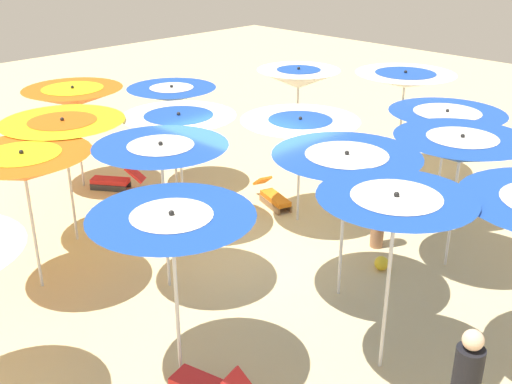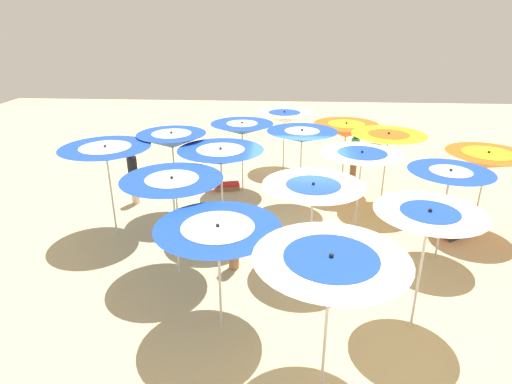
{
  "view_description": "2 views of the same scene",
  "coord_description": "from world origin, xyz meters",
  "px_view_note": "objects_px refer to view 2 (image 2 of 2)",
  "views": [
    {
      "loc": [
        7.17,
        -7.04,
        5.51
      ],
      "look_at": [
        -0.51,
        0.64,
        0.81
      ],
      "focal_mm": 43.78,
      "sensor_mm": 36.0,
      "label": 1
    },
    {
      "loc": [
        0.44,
        10.47,
        5.59
      ],
      "look_at": [
        1.11,
        0.06,
        1.26
      ],
      "focal_mm": 30.28,
      "sensor_mm": 36.0,
      "label": 2
    }
  ],
  "objects_px": {
    "beach_umbrella_5": "(221,157)",
    "beach_umbrella_6": "(313,192)",
    "beach_umbrella_9": "(302,136)",
    "beachgoer_2": "(233,235)",
    "beach_umbrella_3": "(331,267)",
    "beach_umbrella_1": "(173,188)",
    "beach_umbrella_15": "(487,160)",
    "beach_ball": "(215,249)",
    "beach_umbrella_14": "(388,139)",
    "lounger_1": "(224,184)",
    "beach_umbrella_11": "(450,177)",
    "beach_umbrella_4": "(172,140)",
    "beach_umbrella_7": "(428,223)",
    "beach_umbrella_10": "(362,158)",
    "beach_umbrella_13": "(346,130)",
    "beachgoer_1": "(354,154)",
    "beach_umbrella_2": "(218,237)",
    "beach_umbrella_12": "(284,118)",
    "beach_umbrella_0": "(106,154)",
    "lounger_0": "(346,264)",
    "beach_umbrella_8": "(242,129)",
    "lounger_2": "(454,230)"
  },
  "relations": [
    {
      "from": "beach_ball",
      "to": "beach_umbrella_9",
      "type": "bearing_deg",
      "value": -127.04
    },
    {
      "from": "beach_umbrella_13",
      "to": "beachgoer_1",
      "type": "height_order",
      "value": "beach_umbrella_13"
    },
    {
      "from": "beach_umbrella_1",
      "to": "beachgoer_2",
      "type": "height_order",
      "value": "beach_umbrella_1"
    },
    {
      "from": "lounger_1",
      "to": "beach_umbrella_5",
      "type": "bearing_deg",
      "value": -97.26
    },
    {
      "from": "beach_umbrella_15",
      "to": "beach_umbrella_6",
      "type": "bearing_deg",
      "value": 24.63
    },
    {
      "from": "beach_umbrella_0",
      "to": "beachgoer_1",
      "type": "distance_m",
      "value": 8.74
    },
    {
      "from": "beach_umbrella_14",
      "to": "lounger_1",
      "type": "relative_size",
      "value": 2.02
    },
    {
      "from": "beach_umbrella_5",
      "to": "beach_umbrella_7",
      "type": "bearing_deg",
      "value": 138.82
    },
    {
      "from": "beach_umbrella_3",
      "to": "beach_umbrella_6",
      "type": "height_order",
      "value": "beach_umbrella_3"
    },
    {
      "from": "beach_umbrella_1",
      "to": "beach_umbrella_10",
      "type": "distance_m",
      "value": 4.95
    },
    {
      "from": "beach_umbrella_5",
      "to": "beachgoer_1",
      "type": "height_order",
      "value": "beach_umbrella_5"
    },
    {
      "from": "beach_umbrella_4",
      "to": "beach_umbrella_14",
      "type": "bearing_deg",
      "value": -170.93
    },
    {
      "from": "beach_umbrella_2",
      "to": "beach_umbrella_1",
      "type": "bearing_deg",
      "value": -55.13
    },
    {
      "from": "beach_umbrella_2",
      "to": "beach_umbrella_10",
      "type": "distance_m",
      "value": 5.16
    },
    {
      "from": "beach_umbrella_15",
      "to": "beachgoer_2",
      "type": "height_order",
      "value": "beach_umbrella_15"
    },
    {
      "from": "beach_umbrella_14",
      "to": "beach_umbrella_6",
      "type": "bearing_deg",
      "value": 56.38
    },
    {
      "from": "beach_umbrella_8",
      "to": "lounger_2",
      "type": "relative_size",
      "value": 2.01
    },
    {
      "from": "beach_umbrella_4",
      "to": "beach_ball",
      "type": "bearing_deg",
      "value": 124.25
    },
    {
      "from": "beach_umbrella_11",
      "to": "beach_umbrella_4",
      "type": "bearing_deg",
      "value": -16.07
    },
    {
      "from": "lounger_0",
      "to": "beachgoer_1",
      "type": "distance_m",
      "value": 6.54
    },
    {
      "from": "beach_umbrella_12",
      "to": "lounger_0",
      "type": "height_order",
      "value": "beach_umbrella_12"
    },
    {
      "from": "beach_umbrella_15",
      "to": "beach_umbrella_7",
      "type": "bearing_deg",
      "value": 56.35
    },
    {
      "from": "beach_umbrella_9",
      "to": "beach_ball",
      "type": "xyz_separation_m",
      "value": [
        2.19,
        2.9,
        -2.16
      ]
    },
    {
      "from": "beach_umbrella_12",
      "to": "lounger_0",
      "type": "distance_m",
      "value": 7.47
    },
    {
      "from": "beach_umbrella_2",
      "to": "beachgoer_1",
      "type": "relative_size",
      "value": 1.34
    },
    {
      "from": "beach_umbrella_0",
      "to": "beach_umbrella_9",
      "type": "bearing_deg",
      "value": -157.76
    },
    {
      "from": "beachgoer_1",
      "to": "beach_umbrella_7",
      "type": "bearing_deg",
      "value": 61.04
    },
    {
      "from": "beach_umbrella_9",
      "to": "beach_umbrella_14",
      "type": "distance_m",
      "value": 2.55
    },
    {
      "from": "beach_umbrella_11",
      "to": "lounger_1",
      "type": "height_order",
      "value": "beach_umbrella_11"
    },
    {
      "from": "beach_umbrella_1",
      "to": "beach_umbrella_13",
      "type": "relative_size",
      "value": 1.01
    },
    {
      "from": "beach_umbrella_9",
      "to": "beach_umbrella_15",
      "type": "height_order",
      "value": "beach_umbrella_9"
    },
    {
      "from": "beachgoer_2",
      "to": "beach_umbrella_3",
      "type": "bearing_deg",
      "value": -103.52
    },
    {
      "from": "beach_umbrella_8",
      "to": "beachgoer_2",
      "type": "xyz_separation_m",
      "value": [
        -0.23,
        4.8,
        -1.29
      ]
    },
    {
      "from": "beach_umbrella_0",
      "to": "beach_umbrella_15",
      "type": "relative_size",
      "value": 1.09
    },
    {
      "from": "beach_umbrella_2",
      "to": "beach_umbrella_6",
      "type": "relative_size",
      "value": 0.99
    },
    {
      "from": "beach_umbrella_7",
      "to": "beach_umbrella_12",
      "type": "xyz_separation_m",
      "value": [
        2.52,
        -8.94,
        -0.21
      ]
    },
    {
      "from": "beach_umbrella_3",
      "to": "beachgoer_2",
      "type": "bearing_deg",
      "value": -62.05
    },
    {
      "from": "beach_umbrella_7",
      "to": "beachgoer_2",
      "type": "bearing_deg",
      "value": -27.02
    },
    {
      "from": "beach_umbrella_6",
      "to": "beachgoer_1",
      "type": "height_order",
      "value": "beach_umbrella_6"
    },
    {
      "from": "beachgoer_2",
      "to": "beach_umbrella_15",
      "type": "bearing_deg",
      "value": -21.68
    },
    {
      "from": "beach_umbrella_3",
      "to": "beach_umbrella_10",
      "type": "xyz_separation_m",
      "value": [
        -1.31,
        -5.43,
        -0.12
      ]
    },
    {
      "from": "beach_umbrella_7",
      "to": "beach_umbrella_12",
      "type": "height_order",
      "value": "beach_umbrella_7"
    },
    {
      "from": "beach_umbrella_4",
      "to": "beach_umbrella_15",
      "type": "xyz_separation_m",
      "value": [
        -8.41,
        0.48,
        -0.24
      ]
    },
    {
      "from": "beach_umbrella_6",
      "to": "beach_umbrella_14",
      "type": "relative_size",
      "value": 0.95
    },
    {
      "from": "beach_umbrella_11",
      "to": "beach_umbrella_15",
      "type": "distance_m",
      "value": 2.12
    },
    {
      "from": "beach_umbrella_14",
      "to": "beach_umbrella_10",
      "type": "bearing_deg",
      "value": 59.15
    },
    {
      "from": "beach_umbrella_2",
      "to": "beachgoer_2",
      "type": "xyz_separation_m",
      "value": [
        -0.01,
        -2.07,
        -1.08
      ]
    },
    {
      "from": "beachgoer_2",
      "to": "beach_ball",
      "type": "bearing_deg",
      "value": 89.19
    },
    {
      "from": "beach_umbrella_5",
      "to": "beach_umbrella_6",
      "type": "relative_size",
      "value": 1.07
    },
    {
      "from": "beach_umbrella_9",
      "to": "beachgoer_2",
      "type": "xyz_separation_m",
      "value": [
        1.63,
        3.54,
        -1.41
      ]
    }
  ]
}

